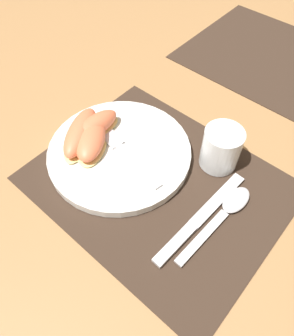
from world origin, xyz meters
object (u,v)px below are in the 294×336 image
object	(u,v)px
plate	(120,152)
juice_glass	(221,150)
knife	(199,219)
citrus_wedge_1	(81,133)
citrus_wedge_2	(91,140)
fork	(121,148)
spoon	(227,209)
citrus_wedge_0	(95,127)

from	to	relation	value
plate	juice_glass	bearing A→B (deg)	36.10
knife	citrus_wedge_1	world-z (taller)	citrus_wedge_1
plate	citrus_wedge_2	world-z (taller)	citrus_wedge_2
plate	fork	xyz separation A→B (m)	(0.00, 0.00, 0.01)
juice_glass	citrus_wedge_1	bearing A→B (deg)	-148.36
citrus_wedge_2	plate	bearing A→B (deg)	28.88
spoon	citrus_wedge_2	distance (m)	0.26
fork	citrus_wedge_2	distance (m)	0.06
fork	citrus_wedge_1	xyz separation A→B (m)	(-0.07, -0.03, 0.01)
fork	citrus_wedge_2	xyz separation A→B (m)	(-0.05, -0.03, 0.01)
knife	spoon	bearing A→B (deg)	60.05
juice_glass	citrus_wedge_1	world-z (taller)	juice_glass
plate	citrus_wedge_0	bearing A→B (deg)	179.83
plate	citrus_wedge_0	distance (m)	0.07
fork	citrus_wedge_1	world-z (taller)	citrus_wedge_1
fork	citrus_wedge_2	size ratio (longest dim) A/B	1.53
plate	knife	world-z (taller)	plate
juice_glass	citrus_wedge_1	size ratio (longest dim) A/B	0.57
knife	citrus_wedge_1	xyz separation A→B (m)	(-0.26, -0.01, 0.03)
fork	citrus_wedge_2	bearing A→B (deg)	-149.84
spoon	citrus_wedge_2	xyz separation A→B (m)	(-0.26, -0.06, 0.03)
fork	citrus_wedge_0	xyz separation A→B (m)	(-0.06, -0.00, 0.01)
citrus_wedge_2	juice_glass	bearing A→B (deg)	34.47
knife	citrus_wedge_0	world-z (taller)	citrus_wedge_0
citrus_wedge_0	citrus_wedge_1	xyz separation A→B (m)	(-0.01, -0.03, -0.00)
knife	citrus_wedge_1	size ratio (longest dim) A/B	1.61
juice_glass	spoon	bearing A→B (deg)	-47.42
spoon	fork	size ratio (longest dim) A/B	0.97
spoon	citrus_wedge_1	size ratio (longest dim) A/B	1.34
knife	citrus_wedge_1	distance (m)	0.26
knife	fork	bearing A→B (deg)	175.28
juice_glass	spoon	world-z (taller)	juice_glass
plate	fork	size ratio (longest dim) A/B	1.40
spoon	citrus_wedge_0	bearing A→B (deg)	-173.74
citrus_wedge_2	spoon	bearing A→B (deg)	12.14
juice_glass	citrus_wedge_0	world-z (taller)	juice_glass
citrus_wedge_1	citrus_wedge_0	bearing A→B (deg)	73.68
spoon	citrus_wedge_2	bearing A→B (deg)	-167.86
citrus_wedge_0	citrus_wedge_2	size ratio (longest dim) A/B	0.91
citrus_wedge_0	knife	bearing A→B (deg)	-2.96
spoon	fork	bearing A→B (deg)	-172.48
knife	citrus_wedge_0	size ratio (longest dim) A/B	1.97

